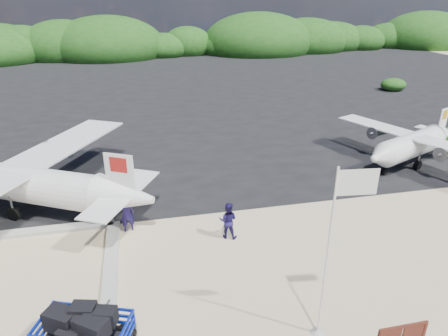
% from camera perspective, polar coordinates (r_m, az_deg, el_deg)
% --- Properties ---
extents(ground, '(160.00, 160.00, 0.00)m').
position_cam_1_polar(ground, '(14.03, 3.23, -16.55)').
color(ground, beige).
extents(asphalt_apron, '(90.00, 50.00, 0.04)m').
position_cam_1_polar(asphalt_apron, '(41.38, -7.97, 10.97)').
color(asphalt_apron, '#B2B2B2').
rests_on(asphalt_apron, ground).
extents(vegetation_band, '(124.00, 8.00, 4.40)m').
position_cam_1_polar(vegetation_band, '(65.95, -9.94, 15.63)').
color(vegetation_band, '#B2B2B2').
rests_on(vegetation_band, ground).
extents(flagpole, '(1.10, 0.56, 5.29)m').
position_cam_1_polar(flagpole, '(12.85, 13.20, -21.96)').
color(flagpole, white).
rests_on(flagpole, ground).
extents(crew_a, '(0.62, 0.44, 1.62)m').
position_cam_1_polar(crew_a, '(16.85, -13.71, -6.33)').
color(crew_a, '#1C144E').
rests_on(crew_a, ground).
extents(crew_b, '(0.91, 0.82, 1.54)m').
position_cam_1_polar(crew_b, '(15.98, 0.56, -7.50)').
color(crew_b, '#1C144E').
rests_on(crew_b, ground).
extents(aircraft_large, '(19.23, 19.23, 4.26)m').
position_cam_1_polar(aircraft_large, '(34.13, 9.97, 8.07)').
color(aircraft_large, '#B2B2B2').
rests_on(aircraft_large, ground).
extents(aircraft_small, '(10.03, 10.03, 2.76)m').
position_cam_1_polar(aircraft_small, '(45.08, -26.08, 9.86)').
color(aircraft_small, '#B2B2B2').
rests_on(aircraft_small, ground).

